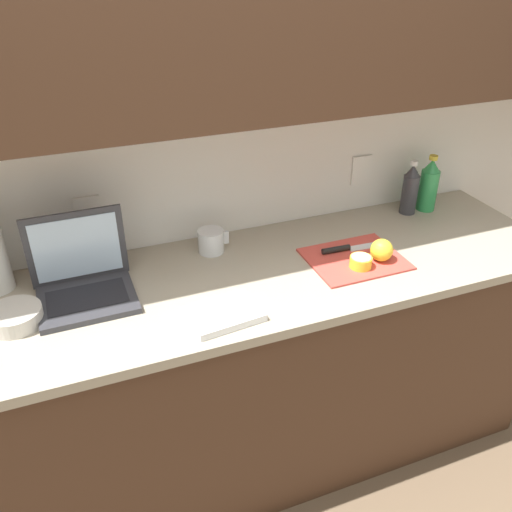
% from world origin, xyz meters
% --- Properties ---
extents(ground_plane, '(12.00, 12.00, 0.00)m').
position_xyz_m(ground_plane, '(0.00, 0.00, 0.00)').
color(ground_plane, brown).
rests_on(ground_plane, ground).
extents(wall_back, '(5.20, 0.38, 2.60)m').
position_xyz_m(wall_back, '(0.00, 0.26, 1.56)').
color(wall_back, white).
rests_on(wall_back, ground_plane).
extents(counter_unit, '(2.58, 0.66, 0.91)m').
position_xyz_m(counter_unit, '(-0.02, 0.00, 0.46)').
color(counter_unit, '#472D1E').
rests_on(counter_unit, ground_plane).
extents(laptop, '(0.32, 0.26, 0.27)m').
position_xyz_m(laptop, '(-0.43, 0.09, 0.97)').
color(laptop, '#333338').
rests_on(laptop, counter_unit).
extents(cutting_board, '(0.34, 0.28, 0.01)m').
position_xyz_m(cutting_board, '(0.51, -0.05, 0.91)').
color(cutting_board, '#D1473D').
rests_on(cutting_board, counter_unit).
extents(knife, '(0.28, 0.04, 0.02)m').
position_xyz_m(knife, '(0.50, 0.02, 0.93)').
color(knife, silver).
rests_on(knife, cutting_board).
extents(lemon_half_cut, '(0.08, 0.08, 0.04)m').
position_xyz_m(lemon_half_cut, '(0.49, -0.10, 0.94)').
color(lemon_half_cut, yellow).
rests_on(lemon_half_cut, cutting_board).
extents(lemon_whole_beside, '(0.08, 0.08, 0.08)m').
position_xyz_m(lemon_whole_beside, '(0.59, -0.09, 0.96)').
color(lemon_whole_beside, yellow).
rests_on(lemon_whole_beside, cutting_board).
extents(bottle_green_soda, '(0.07, 0.07, 0.23)m').
position_xyz_m(bottle_green_soda, '(0.92, 0.22, 1.02)').
color(bottle_green_soda, '#333338').
rests_on(bottle_green_soda, counter_unit).
extents(bottle_oil_tall, '(0.08, 0.08, 0.24)m').
position_xyz_m(bottle_oil_tall, '(1.01, 0.22, 1.02)').
color(bottle_oil_tall, '#2D934C').
rests_on(bottle_oil_tall, counter_unit).
extents(measuring_cup, '(0.12, 0.10, 0.09)m').
position_xyz_m(measuring_cup, '(0.04, 0.20, 0.95)').
color(measuring_cup, silver).
rests_on(measuring_cup, counter_unit).
extents(bowl_white, '(0.16, 0.16, 0.05)m').
position_xyz_m(bowl_white, '(-0.64, -0.00, 0.94)').
color(bowl_white, beige).
rests_on(bowl_white, counter_unit).
extents(dish_towel, '(0.24, 0.18, 0.02)m').
position_xyz_m(dish_towel, '(-0.05, -0.20, 0.92)').
color(dish_towel, white).
rests_on(dish_towel, counter_unit).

